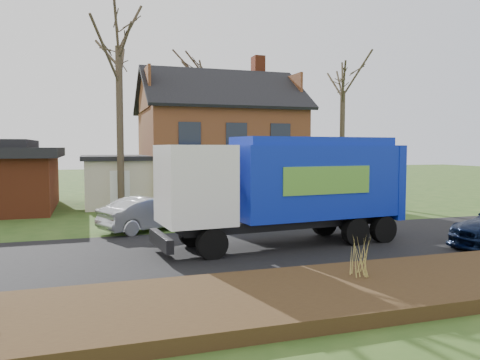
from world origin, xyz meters
name	(u,v)px	position (x,y,z in m)	size (l,w,h in m)	color
ground	(272,247)	(0.00, 0.00, 0.00)	(120.00, 120.00, 0.00)	#294818
road	(272,247)	(0.00, 0.00, 0.01)	(80.00, 7.00, 0.02)	black
mulch_verge	(362,289)	(0.00, -5.30, 0.15)	(80.00, 3.50, 0.30)	#301E10
main_house	(211,136)	(1.49, 13.91, 4.03)	(12.95, 8.95, 9.26)	beige
garbage_truck	(289,183)	(0.69, 0.22, 2.10)	(8.68, 3.00, 3.65)	black
silver_sedan	(151,214)	(-3.41, 4.47, 0.67)	(1.43, 4.09, 1.35)	#AAAEB2
tree_front_west	(118,21)	(-4.18, 10.11, 9.54)	(3.90, 3.90, 11.58)	#443829
tree_front_east	(343,73)	(8.96, 10.95, 7.79)	(3.45, 3.45, 9.59)	#463C2A
tree_back	(206,55)	(3.31, 22.17, 10.59)	(4.01, 4.01, 12.70)	#3D2E25
grass_clump_mid	(360,255)	(0.29, -4.77, 0.77)	(0.34, 0.28, 0.94)	#A9984A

